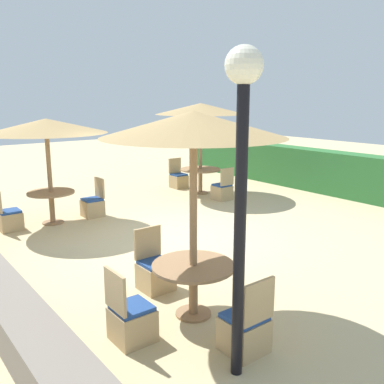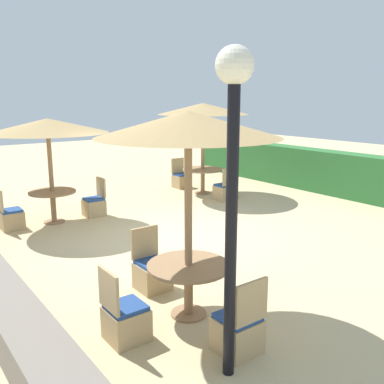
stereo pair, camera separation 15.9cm
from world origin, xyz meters
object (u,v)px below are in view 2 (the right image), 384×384
(parasol_back_left, at_px, (203,109))
(patio_chair_front_right_east, at_px, (238,331))
(patio_chair_front_left_south, at_px, (11,218))
(round_table_back_left, at_px, (203,173))
(round_table_front_left, at_px, (53,198))
(patio_chair_back_left_west, at_px, (181,179))
(patio_chair_back_left_east, at_px, (224,191))
(patio_chair_front_right_south, at_px, (125,320))
(lamp_post, at_px, (233,152))
(patio_chair_front_left_north, at_px, (95,205))
(round_table_front_right, at_px, (188,275))
(patio_chair_front_right_west, at_px, (152,272))
(parasol_front_right, at_px, (188,126))
(parasol_front_left, at_px, (47,126))

(parasol_back_left, distance_m, patio_chair_front_right_east, 8.48)
(patio_chair_front_left_south, xyz_separation_m, round_table_back_left, (-0.28, 5.57, 0.35))
(round_table_front_left, xyz_separation_m, patio_chair_back_left_west, (-1.41, 4.60, -0.32))
(patio_chair_front_left_south, relative_size, parasol_back_left, 0.35)
(round_table_front_left, bearing_deg, patio_chair_front_left_south, -93.05)
(patio_chair_back_left_east, height_order, patio_chair_front_right_south, same)
(lamp_post, bearing_deg, patio_chair_front_left_south, -175.66)
(lamp_post, relative_size, parasol_back_left, 1.24)
(patio_chair_front_right_south, bearing_deg, parasol_back_left, 135.26)
(round_table_front_left, xyz_separation_m, patio_chair_front_left_north, (0.03, 1.00, -0.32))
(parasol_back_left, bearing_deg, patio_chair_front_left_north, -84.34)
(patio_chair_back_left_west, xyz_separation_m, patio_chair_front_right_south, (6.77, -5.61, 0.00))
(round_table_front_right, bearing_deg, patio_chair_front_right_west, 178.52)
(lamp_post, bearing_deg, round_table_front_right, 162.42)
(parasol_front_right, bearing_deg, patio_chair_back_left_west, 145.43)
(round_table_back_left, relative_size, patio_chair_front_right_south, 1.29)
(patio_chair_front_right_west, bearing_deg, patio_chair_back_left_west, -128.71)
(round_table_front_left, bearing_deg, patio_chair_front_right_east, -0.75)
(round_table_back_left, bearing_deg, patio_chair_front_left_south, -87.09)
(lamp_post, relative_size, parasol_front_right, 1.23)
(lamp_post, distance_m, patio_chair_back_left_east, 8.03)
(patio_chair_front_left_south, distance_m, patio_chair_front_left_north, 1.93)
(parasol_back_left, relative_size, patio_chair_front_right_west, 2.87)
(round_table_front_left, height_order, patio_chair_front_right_south, patio_chair_front_right_south)
(parasol_front_left, distance_m, parasol_back_left, 4.66)
(lamp_post, relative_size, patio_chair_front_left_south, 3.57)
(round_table_front_right, bearing_deg, patio_chair_front_right_east, -2.72)
(parasol_back_left, relative_size, parasol_front_right, 0.99)
(round_table_front_right, bearing_deg, parasol_back_left, 140.45)
(round_table_front_left, distance_m, parasol_back_left, 5.03)
(patio_chair_back_left_east, bearing_deg, patio_chair_front_right_west, -141.61)
(patio_chair_back_left_west, bearing_deg, patio_chair_front_right_south, 50.36)
(lamp_post, height_order, parasol_back_left, lamp_post)
(patio_chair_back_left_east, bearing_deg, patio_chair_front_left_north, 169.70)
(round_table_front_left, bearing_deg, round_table_back_left, 94.11)
(round_table_front_left, bearing_deg, patio_chair_back_left_west, 107.03)
(patio_chair_front_left_north, bearing_deg, lamp_post, 167.70)
(round_table_front_left, xyz_separation_m, parasol_front_right, (5.32, -0.03, 1.93))
(patio_chair_front_left_south, distance_m, round_table_front_right, 5.46)
(patio_chair_front_left_south, distance_m, patio_chair_front_right_west, 4.49)
(parasol_front_left, relative_size, patio_chair_front_right_east, 2.88)
(parasol_back_left, distance_m, patio_chair_back_left_west, 2.48)
(round_table_front_left, relative_size, patio_chair_front_right_east, 1.13)
(round_table_back_left, bearing_deg, patio_chair_front_right_east, -35.24)
(patio_chair_back_left_west, distance_m, patio_chair_front_right_west, 7.38)
(parasol_back_left, bearing_deg, round_table_back_left, 63.43)
(round_table_front_left, relative_size, round_table_front_right, 0.96)
(parasol_front_right, bearing_deg, parasol_back_left, 140.45)
(round_table_front_right, distance_m, patio_chair_front_right_west, 1.02)
(patio_chair_front_right_south, bearing_deg, patio_chair_back_left_east, 129.77)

